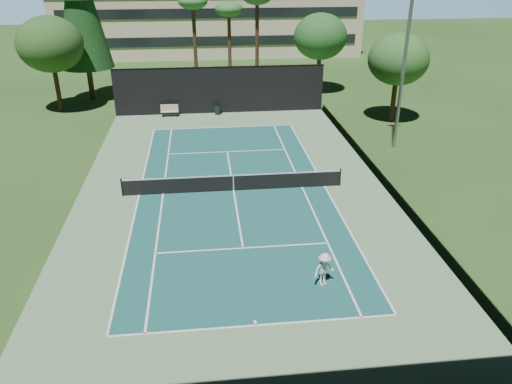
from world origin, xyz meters
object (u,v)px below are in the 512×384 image
tennis_net (233,182)px  tennis_ball_a (120,328)px  tennis_ball_b (212,176)px  tennis_ball_c (249,159)px  player (324,269)px  tennis_ball_d (165,176)px  trash_bin (218,109)px  park_bench (170,110)px

tennis_net → tennis_ball_a: tennis_net is taller
tennis_net → tennis_ball_b: tennis_net is taller
tennis_ball_a → tennis_ball_c: bearing=68.4°
player → tennis_ball_b: size_ratio=22.69×
tennis_net → tennis_ball_b: (-1.22, 2.25, -0.52)m
tennis_ball_b → tennis_ball_c: tennis_ball_c is taller
tennis_net → tennis_ball_b: size_ratio=193.57×
player → tennis_ball_a: bearing=171.6°
tennis_ball_d → trash_bin: size_ratio=0.07×
tennis_ball_b → trash_bin: bearing=85.9°
tennis_ball_c → tennis_ball_d: 5.98m
tennis_ball_d → trash_bin: (3.88, 12.91, 0.44)m
player → tennis_ball_c: size_ratio=20.26×
tennis_ball_a → trash_bin: (4.78, 27.04, 0.45)m
tennis_ball_b → tennis_ball_d: (-2.93, 0.38, 0.00)m
player → park_bench: 26.13m
trash_bin → tennis_ball_c: bearing=-81.0°
tennis_ball_d → player: bearing=-59.2°
tennis_net → tennis_ball_d: bearing=147.7°
tennis_ball_c → tennis_ball_d: tennis_ball_c is taller
player → park_bench: (-7.52, 25.02, -0.21)m
tennis_net → park_bench: bearing=105.9°
tennis_ball_c → trash_bin: trash_bin is taller
tennis_net → tennis_ball_a: (-5.05, -11.50, -0.52)m
tennis_net → tennis_ball_c: tennis_net is taller
tennis_ball_a → tennis_ball_b: 14.27m
player → tennis_ball_d: player is taller
player → tennis_ball_d: 14.24m
tennis_ball_c → tennis_ball_d: bearing=-158.5°
tennis_net → park_bench: 16.04m
tennis_ball_c → park_bench: (-5.81, 10.61, 0.51)m
player → tennis_ball_b: 12.63m
tennis_ball_c → trash_bin: bearing=99.0°
tennis_ball_c → tennis_ball_a: bearing=-111.6°
tennis_ball_b → park_bench: size_ratio=0.04×
trash_bin → tennis_ball_a: bearing=-100.0°
tennis_ball_a → tennis_ball_b: same height
tennis_ball_a → tennis_ball_d: bearing=86.3°
tennis_ball_c → park_bench: size_ratio=0.05×
tennis_ball_c → park_bench: park_bench is taller
tennis_ball_c → trash_bin: 10.86m
tennis_ball_d → trash_bin: 13.49m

